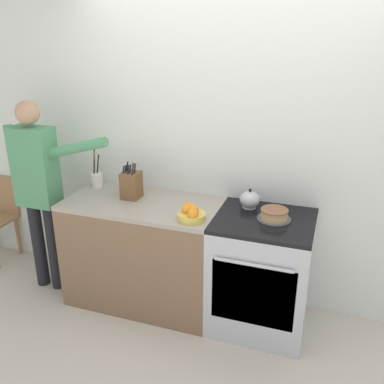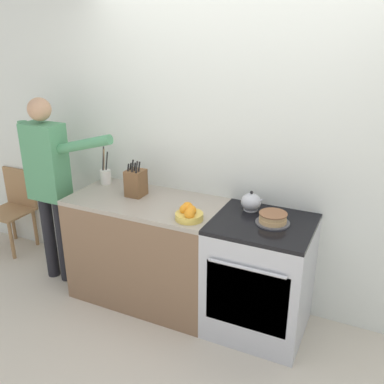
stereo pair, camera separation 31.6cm
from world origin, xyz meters
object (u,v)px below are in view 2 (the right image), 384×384
at_px(knife_block, 136,183).
at_px(layer_cake, 273,218).
at_px(fruit_bowl, 189,213).
at_px(tea_kettle, 251,202).
at_px(utensil_crock, 106,176).
at_px(dining_chair, 15,204).
at_px(person_baker, 49,176).
at_px(stove_range, 259,277).

bearing_deg(knife_block, layer_cake, -2.03).
relative_size(layer_cake, fruit_bowl, 1.19).
relative_size(tea_kettle, utensil_crock, 0.56).
bearing_deg(dining_chair, person_baker, 2.28).
bearing_deg(stove_range, person_baker, -176.97).
distance_m(fruit_bowl, person_baker, 1.37).
distance_m(stove_range, fruit_bowl, 0.73).
bearing_deg(utensil_crock, stove_range, -6.89).
xyz_separation_m(utensil_crock, dining_chair, (-1.21, 0.03, -0.50)).
relative_size(layer_cake, tea_kettle, 1.30).
bearing_deg(tea_kettle, stove_range, -49.60).
bearing_deg(stove_range, knife_block, 177.16).
height_order(stove_range, knife_block, knife_block).
xyz_separation_m(knife_block, dining_chair, (-1.60, 0.16, -0.54)).
xyz_separation_m(stove_range, tea_kettle, (-0.15, 0.17, 0.51)).
xyz_separation_m(knife_block, person_baker, (-0.78, -0.15, -0.02)).
xyz_separation_m(tea_kettle, utensil_crock, (-1.33, 0.01, 0.01)).
height_order(stove_range, fruit_bowl, fruit_bowl).
bearing_deg(dining_chair, utensil_crock, 21.35).
distance_m(layer_cake, tea_kettle, 0.27).
bearing_deg(fruit_bowl, knife_block, 158.42).
relative_size(stove_range, knife_block, 2.92).
height_order(stove_range, person_baker, person_baker).
relative_size(tea_kettle, dining_chair, 0.23).
height_order(utensil_crock, person_baker, person_baker).
bearing_deg(person_baker, fruit_bowl, -14.00).
xyz_separation_m(utensil_crock, person_baker, (-0.39, -0.28, 0.02)).
bearing_deg(dining_chair, knife_block, 17.25).
xyz_separation_m(person_baker, dining_chair, (-0.82, 0.31, -0.53)).
xyz_separation_m(knife_block, fruit_bowl, (0.59, -0.23, -0.07)).
bearing_deg(utensil_crock, person_baker, -144.22).
bearing_deg(person_baker, layer_cake, -7.32).
height_order(knife_block, utensil_crock, utensil_crock).
bearing_deg(stove_range, fruit_bowl, -160.24).
bearing_deg(knife_block, stove_range, -2.84).
xyz_separation_m(utensil_crock, fruit_bowl, (0.98, -0.36, -0.03)).
bearing_deg(knife_block, fruit_bowl, -21.58).
xyz_separation_m(stove_range, person_baker, (-1.87, -0.10, 0.55)).
xyz_separation_m(layer_cake, tea_kettle, (-0.21, 0.16, 0.03)).
height_order(utensil_crock, fruit_bowl, utensil_crock).
distance_m(fruit_bowl, dining_chair, 2.28).
distance_m(tea_kettle, knife_block, 0.95).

